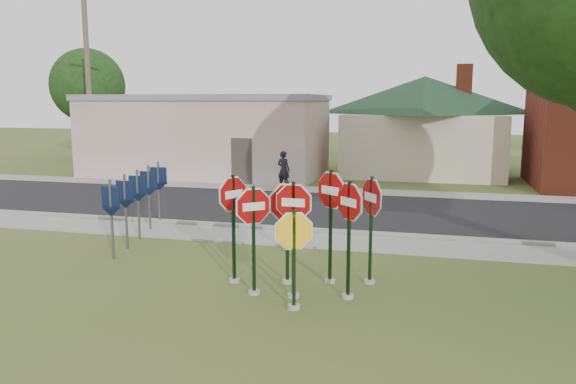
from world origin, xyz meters
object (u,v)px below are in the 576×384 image
(stop_sign_center, at_px, (293,225))
(stop_sign_yellow, at_px, (294,249))
(pedestrian, at_px, (284,170))
(stop_sign_left, at_px, (254,226))
(utility_pole_near, at_px, (88,79))

(stop_sign_center, relative_size, stop_sign_yellow, 1.22)
(pedestrian, bearing_deg, stop_sign_left, 120.50)
(utility_pole_near, relative_size, pedestrian, 5.65)
(stop_sign_center, relative_size, utility_pole_near, 0.26)
(stop_sign_center, bearing_deg, pedestrian, 105.95)
(utility_pole_near, bearing_deg, stop_sign_center, -45.47)
(stop_sign_center, relative_size, pedestrian, 1.46)
(stop_sign_center, distance_m, stop_sign_yellow, 0.71)
(stop_sign_left, xyz_separation_m, pedestrian, (-2.93, 13.15, -0.52))
(stop_sign_center, height_order, utility_pole_near, utility_pole_near)
(stop_sign_left, bearing_deg, pedestrian, 102.57)
(pedestrian, bearing_deg, stop_sign_yellow, 123.84)
(stop_sign_center, distance_m, utility_pole_near, 20.29)
(stop_sign_left, relative_size, pedestrian, 1.39)
(stop_sign_yellow, bearing_deg, stop_sign_left, 148.91)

